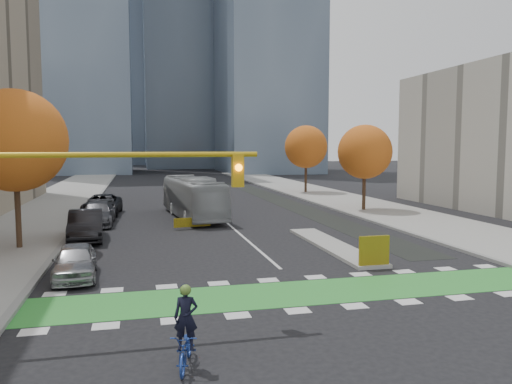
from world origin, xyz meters
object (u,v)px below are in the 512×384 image
parked_car_a (75,261)px  tree_east_far (306,147)px  tree_east_near (365,152)px  cyclist (186,340)px  hazard_board (374,251)px  tree_west (15,141)px  bus (193,197)px  parked_car_c (98,214)px  parked_car_d (102,205)px  parked_car_b (86,225)px  traffic_signal_west (68,193)px

parked_car_a → tree_east_far: bearing=54.0°
tree_east_near → cyclist: (-16.92, -25.73, -4.18)m
hazard_board → tree_east_far: 35.13m
tree_west → bus: 14.53m
tree_east_far → parked_car_c: bearing=-139.1°
parked_car_c → parked_car_d: size_ratio=0.93×
bus → parked_car_b: 10.38m
hazard_board → tree_west: tree_west is taller
traffic_signal_west → bus: (5.93, 22.22, -2.50)m
tree_west → parked_car_b: bearing=33.1°
tree_west → cyclist: size_ratio=4.01×
tree_west → parked_car_b: 6.01m
tree_east_near → parked_car_a: tree_east_near is taller
tree_west → tree_east_near: (24.00, 10.00, -0.75)m
tree_east_near → parked_car_d: (-20.73, 2.62, -4.07)m
bus → parked_car_a: bearing=-118.8°
tree_east_near → bus: size_ratio=0.64×
parked_car_a → traffic_signal_west: bearing=-87.5°
bus → parked_car_a: (-6.53, -16.20, -0.83)m
bus → parked_car_b: bus is taller
parked_car_a → parked_car_c: bearing=87.6°
tree_east_near → parked_car_d: bearing=172.8°
traffic_signal_west → parked_car_c: size_ratio=1.59×
tree_west → parked_car_d: tree_west is taller
tree_east_near → parked_car_a: bearing=-141.2°
bus → parked_car_c: bearing=-169.6°
cyclist → parked_car_b: cyclist is taller
cyclist → parked_car_c: bearing=112.0°
tree_east_near → parked_car_b: size_ratio=1.36×
tree_east_far → parked_car_a: size_ratio=1.87×
cyclist → bus: bus is taller
parked_car_b → parked_car_a: bearing=-90.9°
parked_car_b → cyclist: bearing=-80.9°
cyclist → tree_east_far: bearing=80.1°
traffic_signal_west → parked_car_a: traffic_signal_west is taller
tree_west → parked_car_d: size_ratio=1.43×
parked_car_c → parked_car_d: (-0.03, 5.00, 0.02)m
hazard_board → parked_car_a: 12.59m
parked_car_d → hazard_board: bearing=-54.6°
hazard_board → parked_car_d: bearing=121.9°
tree_east_far → parked_car_c: 28.41m
tree_west → parked_car_b: size_ratio=1.58×
tree_west → cyclist: bearing=-65.8°
traffic_signal_west → parked_car_c: (-0.76, 20.13, -3.26)m
tree_west → cyclist: tree_west is taller
tree_east_far → bus: bearing=-131.7°
traffic_signal_west → tree_west: bearing=108.0°
traffic_signal_west → parked_car_b: (-0.99, 14.51, -3.18)m
tree_east_near → tree_east_far: bearing=88.2°
parked_car_b → parked_car_c: size_ratio=0.97×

